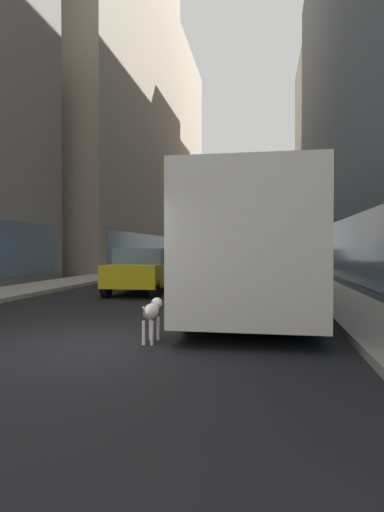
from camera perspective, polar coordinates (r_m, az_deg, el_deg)
The scene contains 10 objects.
ground_plane at distance 41.41m, azimuth 5.60°, elevation -1.29°, with size 120.00×120.00×0.00m, color black.
sidewalk_left at distance 42.21m, azimuth -2.14°, elevation -1.14°, with size 2.40×110.00×0.15m, color #ADA89E.
sidewalk_right at distance 41.38m, azimuth 13.50°, elevation -1.21°, with size 2.40×110.00×0.15m, color gray.
building_left_mid at distance 40.43m, azimuth -13.84°, elevation 23.32°, with size 11.32×23.39×34.05m.
building_left_far at distance 61.18m, azimuth -4.66°, elevation 13.38°, with size 9.51×20.59×29.61m.
building_right_far at distance 57.02m, azimuth 19.05°, elevation 13.33°, with size 8.34×22.65×27.81m.
transit_bus at distance 12.10m, azimuth 8.58°, elevation 1.83°, with size 2.78×11.53×3.05m.
car_yellow_taxi at distance 15.38m, azimuth -6.28°, elevation -1.91°, with size 1.87×4.69×1.62m.
car_blue_hatchback at distance 42.32m, azimuth 9.50°, elevation -0.13°, with size 1.88×4.17×1.62m.
dalmatian_dog at distance 7.20m, azimuth -5.50°, elevation -7.62°, with size 0.22×0.96×0.72m.
Camera 1 is at (3.07, -6.26, 1.58)m, focal length 29.11 mm.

